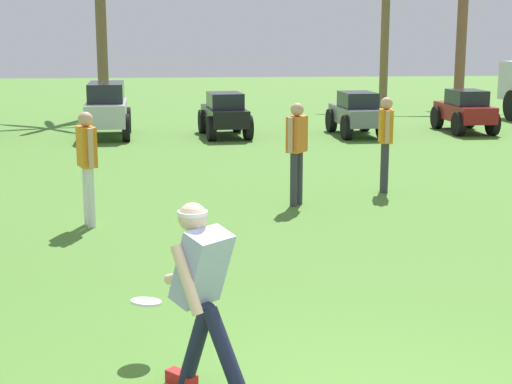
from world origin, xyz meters
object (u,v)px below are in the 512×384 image
teammate_midfield (87,158)px  palm_tree_right_of_centre (463,8)px  parked_car_slot_c (225,114)px  teammate_near_sideline (385,135)px  frisbee_in_flight (146,302)px  parked_car_slot_b (107,108)px  frisbee_thrower (203,290)px  teammate_deep (297,144)px  palm_tree_far_left (100,0)px  parked_car_slot_e (465,110)px  parked_car_slot_d (356,113)px

teammate_midfield → palm_tree_right_of_centre: size_ratio=0.28×
teammate_midfield → parked_car_slot_c: size_ratio=0.68×
teammate_near_sideline → parked_car_slot_c: teammate_near_sideline is taller
frisbee_in_flight → parked_car_slot_b: bearing=96.8°
frisbee_thrower → frisbee_in_flight: bearing=120.9°
teammate_midfield → frisbee_in_flight: bearing=-77.5°
teammate_midfield → parked_car_slot_c: (2.29, 8.97, -0.38)m
frisbee_thrower → teammate_deep: teammate_deep is taller
palm_tree_far_left → palm_tree_right_of_centre: bearing=8.6°
parked_car_slot_c → parked_car_slot_e: same height
frisbee_thrower → teammate_deep: (1.55, 6.23, 0.14)m
frisbee_thrower → parked_car_slot_e: (7.14, 14.50, -0.24)m
teammate_midfield → parked_car_slot_d: 10.50m
palm_tree_right_of_centre → teammate_near_sideline: bearing=-113.6°
palm_tree_right_of_centre → parked_car_slot_b: bearing=-148.1°
frisbee_in_flight → parked_car_slot_d: parked_car_slot_d is taller
teammate_deep → parked_car_slot_e: bearing=56.0°
frisbee_in_flight → palm_tree_far_left: bearing=96.7°
frisbee_in_flight → parked_car_slot_d: bearing=70.9°
teammate_near_sideline → palm_tree_far_left: palm_tree_far_left is taller
frisbee_thrower → teammate_near_sideline: 7.76m
parked_car_slot_b → parked_car_slot_c: size_ratio=1.07×
parked_car_slot_b → parked_car_slot_c: 2.93m
teammate_midfield → parked_car_slot_b: (-0.63, 9.15, -0.22)m
teammate_near_sideline → parked_car_slot_b: 8.93m
teammate_deep → parked_car_slot_d: bearing=71.5°
teammate_midfield → parked_car_slot_b: bearing=94.0°
teammate_deep → parked_car_slot_b: bearing=114.0°
teammate_midfield → parked_car_slot_d: (5.61, 8.87, -0.38)m
teammate_near_sideline → palm_tree_right_of_centre: bearing=66.4°
teammate_near_sideline → palm_tree_far_left: bearing=114.8°
parked_car_slot_c → parked_car_slot_e: (6.28, 0.32, 0.00)m
palm_tree_right_of_centre → palm_tree_far_left: bearing=-171.4°
teammate_near_sideline → palm_tree_far_left: 14.09m
frisbee_in_flight → parked_car_slot_e: 15.71m
parked_car_slot_b → parked_car_slot_d: parked_car_slot_b is taller
teammate_midfield → teammate_deep: same height
teammate_near_sideline → parked_car_slot_b: teammate_near_sideline is taller
frisbee_in_flight → parked_car_slot_c: (1.30, 13.43, 0.10)m
parked_car_slot_c → teammate_midfield: bearing=-104.3°
teammate_deep → parked_car_slot_d: 8.28m
teammate_midfield → teammate_deep: (2.99, 1.03, 0.00)m
parked_car_slot_c → teammate_near_sideline: bearing=-72.1°
parked_car_slot_b → palm_tree_right_of_centre: bearing=31.9°
teammate_near_sideline → parked_car_slot_c: bearing=107.9°
parked_car_slot_d → palm_tree_far_left: (-6.86, 5.59, 2.96)m
teammate_near_sideline → parked_car_slot_d: teammate_near_sideline is taller
parked_car_slot_b → palm_tree_far_left: (-0.61, 5.31, 2.81)m
parked_car_slot_e → palm_tree_right_of_centre: (2.30, 7.00, 2.78)m
teammate_midfield → palm_tree_far_left: bearing=94.9°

